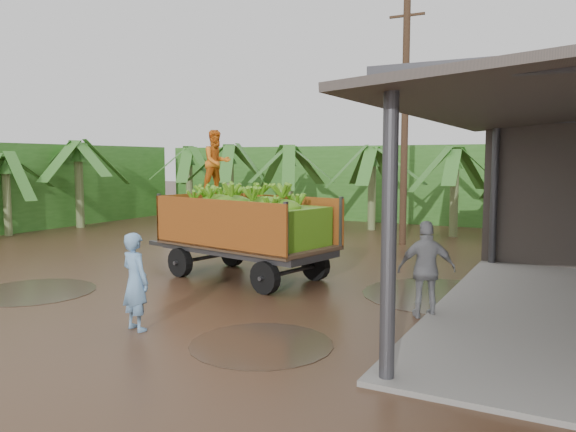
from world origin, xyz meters
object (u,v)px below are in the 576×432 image
object	(u,v)px
banana_trailer	(245,224)
man_grey	(427,269)
utility_pole	(405,121)
man_blue	(135,282)

from	to	relation	value
banana_trailer	man_grey	world-z (taller)	banana_trailer
banana_trailer	utility_pole	distance (m)	8.08
man_grey	utility_pole	xyz separation A→B (m)	(-3.01, 8.72, 3.34)
man_blue	man_grey	bearing A→B (deg)	-129.36
man_blue	man_grey	xyz separation A→B (m)	(4.24, 3.11, 0.06)
utility_pole	man_grey	bearing A→B (deg)	-70.95
banana_trailer	utility_pole	bearing A→B (deg)	87.91
banana_trailer	man_blue	distance (m)	4.58
banana_trailer	utility_pole	xyz separation A→B (m)	(1.84, 7.31, 2.90)
man_blue	banana_trailer	bearing A→B (deg)	-67.99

